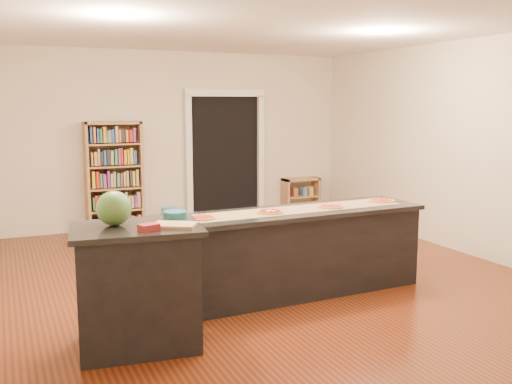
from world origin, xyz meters
name	(u,v)px	position (x,y,z in m)	size (l,w,h in m)	color
room	(264,158)	(0.00, 0.00, 1.40)	(6.00, 7.00, 2.80)	beige
doorway	(225,150)	(0.90, 3.46, 1.20)	(1.40, 0.09, 2.21)	black
kitchen_island	(299,251)	(0.22, -0.42, 0.45)	(2.69, 0.73, 0.89)	black
side_counter	(138,286)	(-1.63, -1.07, 0.51)	(1.02, 0.75, 1.01)	black
bookshelf	(114,177)	(-0.99, 3.30, 0.85)	(0.85, 0.30, 1.70)	#A97E52
low_shelf	(301,196)	(2.28, 3.31, 0.33)	(0.66, 0.28, 0.66)	#A97E52
waste_bin	(169,218)	(-0.19, 3.15, 0.17)	(0.24, 0.24, 0.35)	#5BA2CB
kraft_paper	(299,209)	(0.22, -0.41, 0.89)	(2.34, 0.42, 0.00)	#886446
watermelon	(114,208)	(-1.77, -0.97, 1.15)	(0.28, 0.28, 0.28)	#144214
cutting_board	(175,225)	(-1.34, -1.20, 1.02)	(0.34, 0.22, 0.02)	tan
package_red	(149,227)	(-1.57, -1.28, 1.04)	(0.15, 0.10, 0.05)	maroon
package_teal	(175,216)	(-1.27, -0.97, 1.05)	(0.20, 0.20, 0.07)	#195966
pizza_a	(202,217)	(-0.86, -0.45, 0.90)	(0.28, 0.28, 0.02)	#B08E43
pizza_b	(270,212)	(-0.14, -0.46, 0.90)	(0.28, 0.28, 0.02)	#B08E43
pizza_c	(331,206)	(0.58, -0.44, 0.90)	(0.27, 0.27, 0.02)	#B08E43
pizza_d	(382,200)	(1.29, -0.36, 0.90)	(0.28, 0.28, 0.02)	#B08E43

